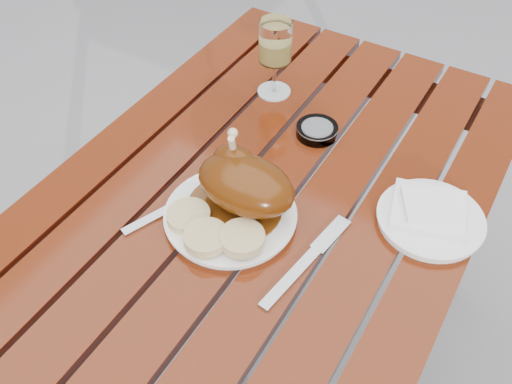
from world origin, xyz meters
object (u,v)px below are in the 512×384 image
at_px(wine_glass, 275,59).
at_px(ashtray, 317,131).
at_px(dinner_plate, 231,216).
at_px(side_plate, 430,219).
at_px(table, 266,291).

bearing_deg(wine_glass, ashtray, -29.03).
bearing_deg(dinner_plate, wine_glass, 108.12).
distance_m(wine_glass, ashtray, 0.20).
height_order(dinner_plate, ashtray, ashtray).
height_order(wine_glass, ashtray, wine_glass).
bearing_deg(ashtray, side_plate, -21.81).
bearing_deg(side_plate, table, -167.05).
bearing_deg(table, dinner_plate, -98.38).
bearing_deg(wine_glass, side_plate, -24.41).
bearing_deg(ashtray, wine_glass, 150.97).
xyz_separation_m(table, dinner_plate, (-0.02, -0.11, 0.38)).
relative_size(table, wine_glass, 6.51).
bearing_deg(dinner_plate, table, 81.62).
bearing_deg(dinner_plate, side_plate, 29.48).
xyz_separation_m(side_plate, ashtray, (-0.30, 0.12, 0.00)).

